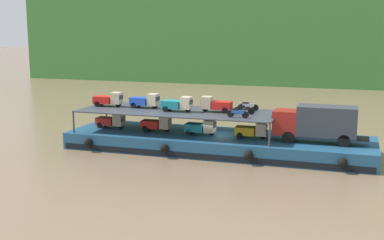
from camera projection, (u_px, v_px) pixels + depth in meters
The scene contains 16 objects.
ground_plane at pixel (218, 151), 45.52m from camera, with size 400.00×400.00×0.00m, color #7F664C.
hillside_far_bank at pixel (304, 3), 108.27m from camera, with size 113.69×39.36×28.85m.
cargo_barge at pixel (218, 143), 45.35m from camera, with size 27.33×7.98×1.50m.
covered_lorry at pixel (317, 122), 41.92m from camera, with size 7.87×2.32×3.10m.
cargo_rack at pixel (178, 111), 46.05m from camera, with size 18.13×6.57×2.00m.
mini_truck_lower_stern at pixel (111, 121), 48.21m from camera, with size 2.77×1.25×1.38m.
mini_truck_lower_aft at pixel (157, 124), 46.72m from camera, with size 2.76×1.24×1.38m.
mini_truck_lower_mid at pixel (201, 127), 45.13m from camera, with size 2.78×1.27×1.38m.
mini_truck_lower_fore at pixel (252, 130), 43.72m from camera, with size 2.78×1.27×1.38m.
mini_truck_upper_stern at pixel (109, 99), 48.38m from camera, with size 2.80×1.30×1.38m.
mini_truck_upper_mid at pixel (145, 101), 47.45m from camera, with size 2.79×1.29×1.38m.
mini_truck_upper_fore at pixel (177, 104), 45.41m from camera, with size 2.75×1.21×1.38m.
mini_truck_upper_bow at pixel (216, 104), 45.13m from camera, with size 2.76×1.23×1.38m.
motorcycle_upper_port at pixel (238, 113), 42.28m from camera, with size 1.90×0.55×0.87m.
motorcycle_upper_centre at pixel (244, 109), 44.09m from camera, with size 1.90×0.55×0.87m.
motorcycle_upper_stbd at pixel (248, 106), 45.94m from camera, with size 1.90×0.55×0.87m.
Camera 1 is at (11.50, -42.80, 10.99)m, focal length 47.11 mm.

